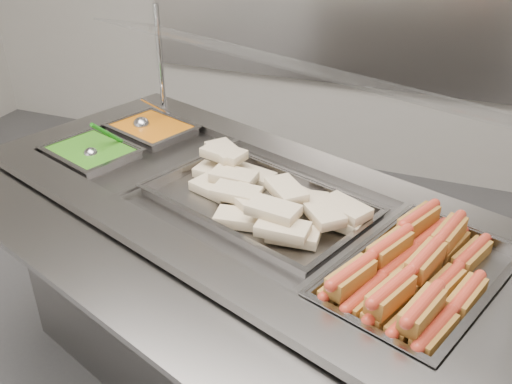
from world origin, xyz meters
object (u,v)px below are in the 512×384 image
(ladle, at_px, (143,124))
(serving_spoon, at_px, (94,151))
(pan_wraps, at_px, (258,206))
(sneeze_guard, at_px, (290,68))
(pan_hotdogs, at_px, (419,285))
(steam_counter, at_px, (246,301))

(ladle, relative_size, serving_spoon, 1.10)
(pan_wraps, bearing_deg, sneeze_guard, 85.05)
(pan_hotdogs, height_order, ladle, ladle)
(steam_counter, height_order, pan_wraps, pan_wraps)
(sneeze_guard, height_order, ladle, sneeze_guard)
(serving_spoon, bearing_deg, ladle, 83.71)
(pan_hotdogs, bearing_deg, pan_wraps, 159.70)
(steam_counter, distance_m, pan_wraps, 0.43)
(ladle, bearing_deg, steam_counter, -31.10)
(steam_counter, relative_size, pan_hotdogs, 3.24)
(pan_hotdogs, bearing_deg, ladle, 154.00)
(steam_counter, relative_size, sneeze_guard, 1.24)
(sneeze_guard, bearing_deg, serving_spoon, -169.37)
(pan_wraps, bearing_deg, pan_hotdogs, -20.30)
(pan_wraps, distance_m, serving_spoon, 0.69)
(steam_counter, distance_m, ladle, 0.84)
(pan_hotdogs, relative_size, pan_wraps, 0.82)
(pan_wraps, relative_size, ladle, 4.23)
(sneeze_guard, xyz_separation_m, ladle, (-0.67, 0.16, -0.36))
(pan_wraps, xyz_separation_m, serving_spoon, (-0.69, 0.09, 0.04))
(pan_hotdogs, height_order, pan_wraps, same)
(ladle, xyz_separation_m, serving_spoon, (-0.03, -0.29, 0.00))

